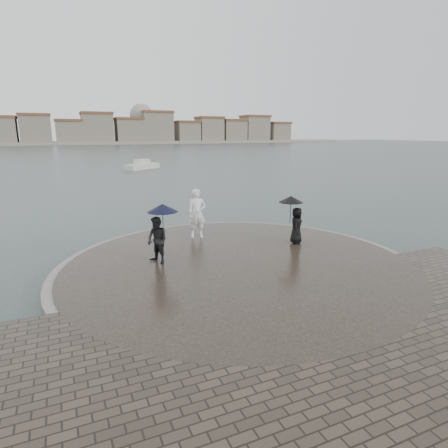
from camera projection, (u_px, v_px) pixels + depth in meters
name	position (u px, v px, depth m)	size (l,w,h in m)	color
ground	(297.00, 316.00, 9.98)	(400.00, 400.00, 0.00)	#2B3835
kerb_ring	(239.00, 268.00, 13.05)	(12.50, 12.50, 0.32)	gray
quay_tip	(239.00, 267.00, 13.04)	(11.90, 11.90, 0.36)	#2D261E
statue	(197.00, 213.00, 15.95)	(0.76, 0.50, 2.09)	white
visitor_left	(159.00, 231.00, 12.77)	(1.24, 1.13, 2.04)	black
visitor_right	(295.00, 217.00, 15.03)	(1.16, 1.03, 1.95)	black
far_skyline	(52.00, 130.00, 149.00)	(260.00, 20.00, 37.00)	gray
boats	(72.00, 173.00, 41.28)	(22.16, 17.07, 1.50)	silver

